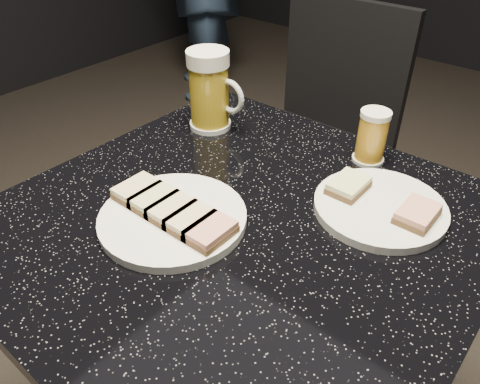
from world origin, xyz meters
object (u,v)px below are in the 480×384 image
at_px(beer_tumbler, 372,137).
at_px(chair, 319,131).
at_px(plate_small, 380,207).
at_px(table, 240,320).
at_px(beer_mug, 210,90).
at_px(plate_large, 173,218).

height_order(beer_tumbler, chair, chair).
height_order(plate_small, table, plate_small).
distance_m(table, beer_mug, 0.44).
bearing_deg(plate_large, beer_mug, 121.80).
distance_m(beer_mug, chair, 0.63).
bearing_deg(plate_small, beer_tumbler, 123.98).
bearing_deg(chair, plate_large, -75.14).
distance_m(plate_small, beer_tumbler, 0.16).
bearing_deg(table, plate_small, 44.69).
bearing_deg(chair, plate_small, -52.50).
bearing_deg(beer_mug, plate_large, -58.20).
bearing_deg(beer_mug, plate_small, -5.67).
xyz_separation_m(plate_small, chair, (-0.44, 0.58, -0.26)).
distance_m(table, chair, 0.79).
bearing_deg(beer_tumbler, plate_large, -112.39).
bearing_deg(plate_small, plate_large, -135.47).
xyz_separation_m(beer_mug, chair, (-0.05, 0.54, -0.33)).
bearing_deg(plate_large, chair, 104.86).
bearing_deg(beer_mug, table, -39.16).
distance_m(plate_small, chair, 0.77).
distance_m(plate_large, table, 0.27).
bearing_deg(beer_tumbler, chair, 128.43).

